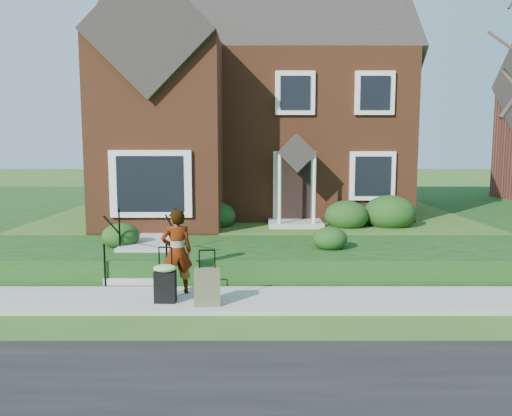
{
  "coord_description": "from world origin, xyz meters",
  "views": [
    {
      "loc": [
        0.01,
        -9.36,
        2.98
      ],
      "look_at": [
        0.02,
        2.0,
        1.59
      ],
      "focal_mm": 35.0,
      "sensor_mm": 36.0,
      "label": 1
    }
  ],
  "objects_px": {
    "front_steps": "(146,257)",
    "suitcase_olive": "(207,287)",
    "woman": "(177,252)",
    "suitcase_black": "(165,281)"
  },
  "relations": [
    {
      "from": "woman",
      "to": "front_steps",
      "type": "bearing_deg",
      "value": -77.1
    },
    {
      "from": "front_steps",
      "to": "suitcase_olive",
      "type": "height_order",
      "value": "front_steps"
    },
    {
      "from": "woman",
      "to": "suitcase_black",
      "type": "xyz_separation_m",
      "value": [
        -0.13,
        -0.58,
        -0.44
      ]
    },
    {
      "from": "front_steps",
      "to": "suitcase_olive",
      "type": "bearing_deg",
      "value": -54.64
    },
    {
      "from": "front_steps",
      "to": "woman",
      "type": "height_order",
      "value": "woman"
    },
    {
      "from": "woman",
      "to": "suitcase_olive",
      "type": "bearing_deg",
      "value": 112.84
    },
    {
      "from": "woman",
      "to": "suitcase_olive",
      "type": "relative_size",
      "value": 1.65
    },
    {
      "from": "front_steps",
      "to": "suitcase_olive",
      "type": "distance_m",
      "value": 2.8
    },
    {
      "from": "front_steps",
      "to": "woman",
      "type": "distance_m",
      "value": 1.86
    },
    {
      "from": "woman",
      "to": "suitcase_black",
      "type": "relative_size",
      "value": 1.61
    }
  ]
}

